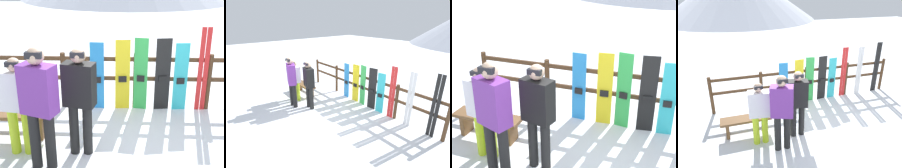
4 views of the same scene
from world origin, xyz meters
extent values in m
cylinder|color=#4C331E|center=(-2.89, 1.67, 0.57)|extent=(0.10, 0.10, 1.14)
cylinder|color=#4C331E|center=(-1.45, 1.67, 0.57)|extent=(0.10, 0.10, 1.14)
cylinder|color=#4C331E|center=(0.00, 1.67, 0.57)|extent=(0.10, 0.10, 1.14)
cube|color=#4C331E|center=(0.00, 1.67, 0.63)|extent=(5.79, 0.05, 0.08)
cube|color=#4C331E|center=(0.00, 1.67, 1.03)|extent=(5.79, 0.05, 0.08)
cube|color=brown|center=(-2.08, 0.43, 0.41)|extent=(1.25, 0.36, 0.06)
cube|color=brown|center=(-2.55, 0.43, 0.19)|extent=(0.08, 0.29, 0.38)
cube|color=brown|center=(-1.61, 0.43, 0.19)|extent=(0.08, 0.29, 0.38)
cylinder|color=black|center=(-1.48, -0.40, 0.44)|extent=(0.15, 0.15, 0.87)
cylinder|color=black|center=(-1.26, -0.40, 0.44)|extent=(0.15, 0.15, 0.87)
cube|color=#723399|center=(-1.37, -0.40, 1.22)|extent=(0.54, 0.41, 0.69)
sphere|color=#D8B293|center=(-1.37, -0.40, 1.68)|extent=(0.24, 0.24, 0.24)
cube|color=black|center=(-1.37, -0.47, 1.71)|extent=(0.21, 0.08, 0.08)
cylinder|color=#B7D826|center=(-1.91, -0.04, 0.38)|extent=(0.15, 0.15, 0.75)
cylinder|color=#B7D826|center=(-1.70, -0.04, 0.38)|extent=(0.15, 0.15, 0.75)
cube|color=white|center=(-1.80, -0.04, 1.05)|extent=(0.50, 0.32, 0.59)
sphere|color=#D8B293|center=(-1.80, -0.04, 1.45)|extent=(0.20, 0.20, 0.20)
cube|color=black|center=(-1.80, -0.11, 1.47)|extent=(0.18, 0.07, 0.07)
cylinder|color=black|center=(-0.98, -0.02, 0.41)|extent=(0.15, 0.15, 0.82)
cylinder|color=black|center=(-0.78, -0.02, 0.41)|extent=(0.15, 0.15, 0.82)
cube|color=black|center=(-0.88, -0.02, 1.15)|extent=(0.50, 0.35, 0.65)
sphere|color=#D8B293|center=(-0.88, -0.02, 1.58)|extent=(0.22, 0.22, 0.22)
cube|color=black|center=(-0.88, -0.08, 1.61)|extent=(0.20, 0.08, 0.08)
cube|color=#288CE0|center=(-0.76, 1.61, 0.69)|extent=(0.27, 0.04, 1.37)
cube|color=black|center=(-0.76, 1.59, 0.62)|extent=(0.15, 0.04, 0.12)
cube|color=yellow|center=(-0.26, 1.61, 0.71)|extent=(0.29, 0.05, 1.43)
cube|color=black|center=(-0.26, 1.59, 0.64)|extent=(0.16, 0.04, 0.12)
cube|color=green|center=(0.09, 1.61, 0.73)|extent=(0.27, 0.06, 1.47)
cube|color=black|center=(0.09, 1.59, 0.66)|extent=(0.15, 0.05, 0.12)
cube|color=black|center=(0.53, 1.61, 0.73)|extent=(0.30, 0.07, 1.46)
cube|color=black|center=(0.53, 1.59, 0.66)|extent=(0.17, 0.05, 0.12)
cube|color=#2DBFCC|center=(0.88, 1.61, 0.69)|extent=(0.27, 0.05, 1.37)
cube|color=black|center=(0.88, 1.59, 0.62)|extent=(0.15, 0.04, 0.12)
camera|label=1|loc=(-0.23, -4.18, 2.79)|focal=50.00mm
camera|label=2|loc=(3.99, -2.82, 3.02)|focal=28.00mm
camera|label=3|loc=(0.83, -3.63, 3.13)|focal=50.00mm
camera|label=4|loc=(-2.42, -4.30, 3.39)|focal=35.00mm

